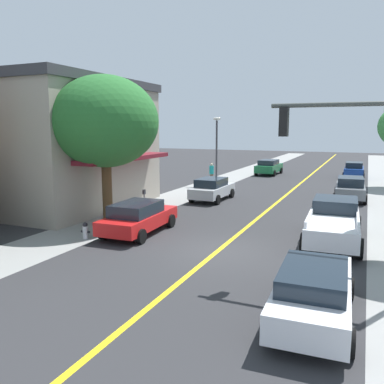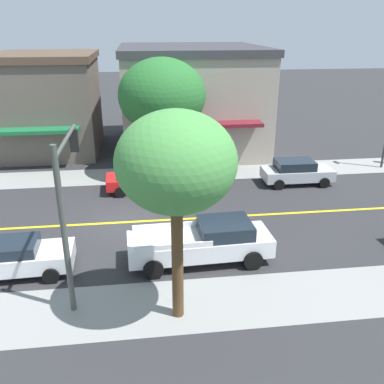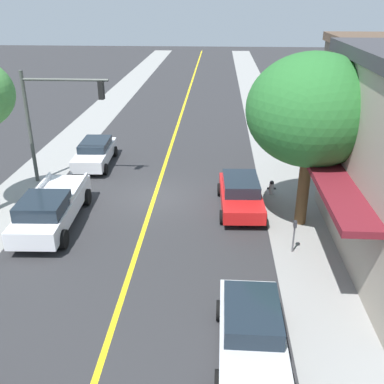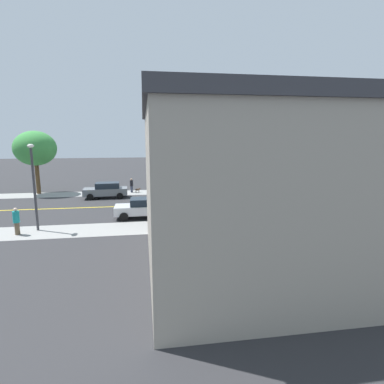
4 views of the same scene
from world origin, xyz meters
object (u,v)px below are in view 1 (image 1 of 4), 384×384
Objects in this scene: white_sedan_right_curb at (313,290)px; blue_sedan_right_curb at (354,170)px; street_lamp at (217,143)px; white_pickup_truck at (334,221)px; red_sedan_left_curb at (138,217)px; green_sedan_left_curb at (269,167)px; grey_sedan_right_curb at (350,188)px; pedestrian_teal_shirt at (212,173)px; fire_hydrant at (85,231)px; traffic_light_mast at (373,158)px; parking_meter at (144,198)px; street_tree_right_corner at (105,122)px; silver_sedan_left_curb at (212,189)px.

blue_sedan_right_curb is at bearing -2.21° from white_sedan_right_curb.
white_pickup_truck is (10.59, -14.10, -2.70)m from street_lamp.
green_sedan_left_curb reaches higher than red_sedan_left_curb.
street_lamp is at bearing 70.84° from grey_sedan_right_curb.
pedestrian_teal_shirt is (-11.41, 15.07, 0.03)m from white_pickup_truck.
white_sedan_right_curb reaches higher than fire_hydrant.
fire_hydrant is 0.13× the size of street_lamp.
red_sedan_left_curb is at bearing 161.43° from blue_sedan_right_curb.
white_pickup_truck is at bearing -1.59° from white_sedan_right_curb.
green_sedan_left_curb is (2.42, 9.29, -2.78)m from street_lamp.
red_sedan_left_curb is at bearing 103.06° from white_pickup_truck.
traffic_light_mast reaches higher than fire_hydrant.
traffic_light_mast reaches higher than blue_sedan_right_curb.
parking_meter is 0.32× the size of blue_sedan_right_curb.
grey_sedan_right_curb is at bearing -16.71° from street_lamp.
blue_sedan_right_curb reaches higher than fire_hydrant.
pedestrian_teal_shirt is (-0.81, 0.97, -2.68)m from street_lamp.
green_sedan_left_curb is (2.85, 24.37, -4.32)m from street_tree_right_corner.
green_sedan_left_curb is (-9.47, 28.42, -3.17)m from traffic_light_mast.
green_sedan_left_curb reaches higher than white_sedan_right_curb.
white_sedan_right_curb is at bearing -31.29° from street_tree_right_corner.
green_sedan_left_curb is (2.15, 21.85, -0.10)m from parking_meter.
white_sedan_right_curb is 18.59m from grey_sedan_right_curb.
street_tree_right_corner reaches higher than blue_sedan_right_curb.
silver_sedan_left_curb is at bearing -2.77° from red_sedan_left_curb.
fire_hydrant is 2.44m from red_sedan_left_curb.
parking_meter is 0.29× the size of white_sedan_right_curb.
white_pickup_truck reaches higher than red_sedan_left_curb.
blue_sedan_right_curb is 18.92m from silver_sedan_left_curb.
traffic_light_mast is (11.36, -1.00, 3.62)m from fire_hydrant.
pedestrian_teal_shirt is at bearing 94.03° from fire_hydrant.
parking_meter is 13.58m from pedestrian_teal_shirt.
street_lamp is 2.96m from pedestrian_teal_shirt.
blue_sedan_right_curb is 0.89× the size of white_sedan_right_curb.
silver_sedan_left_curb is (-8.36, -16.97, -0.01)m from blue_sedan_right_curb.
fire_hydrant is 0.17× the size of grey_sedan_right_curb.
blue_sedan_right_curb reaches higher than silver_sedan_left_curb.
street_lamp is 24.47m from white_sedan_right_curb.
green_sedan_left_curb is at bearing 101.22° from pedestrian_teal_shirt.
traffic_light_mast is 1.28× the size of green_sedan_left_curb.
traffic_light_mast is (12.33, -4.05, -1.15)m from street_tree_right_corner.
blue_sedan_right_curb is (-1.24, 29.07, -3.18)m from traffic_light_mast.
white_pickup_truck is (10.33, -1.54, -0.02)m from parking_meter.
white_sedan_right_curb is (8.39, -14.80, -0.02)m from silver_sedan_left_curb.
street_lamp is 7.91m from silver_sedan_left_curb.
street_lamp reaches higher than grey_sedan_right_curb.
silver_sedan_left_curb is at bearing 80.98° from fire_hydrant.
parking_meter is 5.89m from silver_sedan_left_curb.
blue_sedan_right_curb is at bearing -83.81° from green_sedan_left_curb.
parking_meter is at bearing 79.25° from white_pickup_truck.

